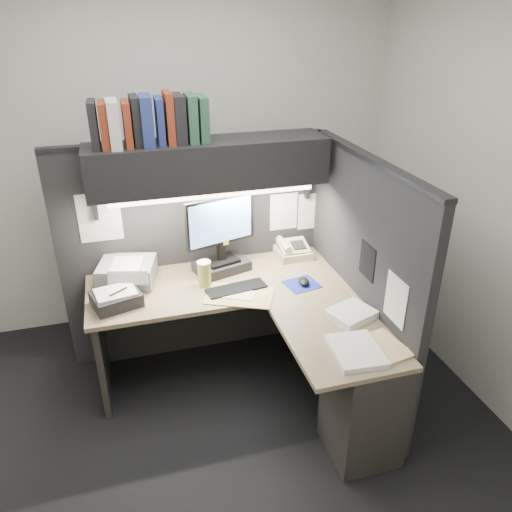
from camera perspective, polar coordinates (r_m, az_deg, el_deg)
name	(u,v)px	position (r m, az deg, el deg)	size (l,w,h in m)	color
floor	(222,424)	(3.40, -3.88, -18.56)	(3.50, 3.50, 0.00)	black
wall_back	(175,158)	(4.03, -9.24, 11.00)	(3.50, 0.04, 2.70)	beige
wall_front	(331,449)	(1.43, 8.56, -20.99)	(3.50, 0.04, 2.70)	beige
wall_right	(495,200)	(3.40, 25.63, 5.81)	(0.04, 3.00, 2.70)	beige
partition_back	(195,251)	(3.69, -6.97, 0.56)	(1.90, 0.06, 1.60)	black
partition_right	(359,282)	(3.33, 11.68, -2.87)	(0.06, 1.50, 1.60)	black
desk	(287,357)	(3.19, 3.51, -11.45)	(1.70, 1.53, 0.73)	#897857
overhead_shelf	(209,164)	(3.29, -5.44, 10.46)	(1.55, 0.34, 0.30)	black
task_light_tube	(214,196)	(3.21, -4.82, 6.90)	(0.04, 0.04, 1.32)	white
monitor	(221,243)	(3.45, -4.01, 1.52)	(0.50, 0.32, 0.55)	black
keyboard	(236,289)	(3.30, -2.26, -3.75)	(0.40, 0.13, 0.02)	black
mousepad	(302,284)	(3.38, 5.26, -3.23)	(0.22, 0.20, 0.00)	navy
mouse	(304,281)	(3.37, 5.49, -2.91)	(0.07, 0.11, 0.04)	black
telephone	(293,250)	(3.74, 4.22, 0.67)	(0.23, 0.25, 0.10)	beige
coffee_cup	(204,274)	(3.35, -5.92, -2.05)	(0.09, 0.09, 0.16)	#ACA645
printer	(127,272)	(3.48, -14.49, -1.79)	(0.36, 0.31, 0.14)	#929597
notebook_stack	(116,299)	(3.25, -15.68, -4.73)	(0.28, 0.23, 0.08)	black
open_folder	(240,295)	(3.24, -1.87, -4.52)	(0.43, 0.28, 0.01)	tan
paper_stack_a	(351,314)	(3.07, 10.81, -6.53)	(0.26, 0.22, 0.05)	white
paper_stack_b	(356,351)	(2.78, 11.36, -10.59)	(0.25, 0.32, 0.03)	white
manila_stack	(383,347)	(2.86, 14.34, -10.06)	(0.22, 0.28, 0.02)	tan
binder_row	(150,121)	(3.18, -12.00, 14.87)	(0.70, 0.26, 0.31)	black
pinned_papers	(261,233)	(3.34, 0.53, 2.65)	(1.76, 1.31, 0.51)	white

